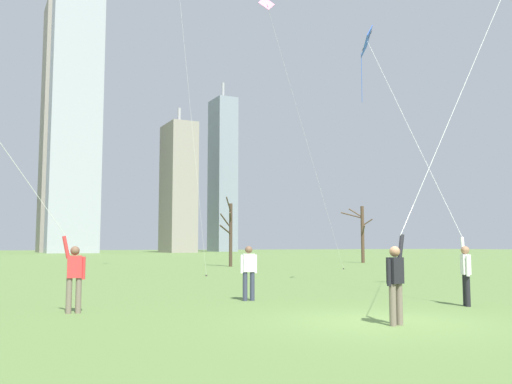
% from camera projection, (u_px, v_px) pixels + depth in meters
% --- Properties ---
extents(ground_plane, '(400.00, 400.00, 0.00)m').
position_uv_depth(ground_plane, '(381.00, 322.00, 11.97)').
color(ground_plane, '#5B7A3D').
extents(kite_flyer_far_back_yellow, '(8.54, 1.62, 13.71)m').
position_uv_depth(kite_flyer_far_back_yellow, '(427.00, 199.00, 12.33)').
color(kite_flyer_far_back_yellow, '#726656').
rests_on(kite_flyer_far_back_yellow, ground).
extents(kite_flyer_midfield_right_blue, '(2.69, 7.49, 10.71)m').
position_uv_depth(kite_flyer_midfield_right_blue, '(434.00, 198.00, 17.03)').
color(kite_flyer_midfield_right_blue, black).
rests_on(kite_flyer_midfield_right_blue, ground).
extents(bystander_watching_nearby, '(0.50, 0.27, 1.62)m').
position_uv_depth(bystander_watching_nearby, '(249.00, 270.00, 16.68)').
color(bystander_watching_nearby, '#33384C').
rests_on(bystander_watching_nearby, ground).
extents(distant_kite_low_near_trees_pink, '(6.99, 1.10, 17.94)m').
position_uv_depth(distant_kite_low_near_trees_pink, '(273.00, 27.00, 36.76)').
color(distant_kite_low_near_trees_pink, pink).
rests_on(distant_kite_low_near_trees_pink, ground).
extents(bare_tree_leftmost, '(2.11, 2.60, 5.40)m').
position_uv_depth(bare_tree_leftmost, '(362.00, 232.00, 53.38)').
color(bare_tree_leftmost, '#4C3828').
rests_on(bare_tree_leftmost, ground).
extents(bare_tree_left_of_center, '(1.46, 1.75, 5.40)m').
position_uv_depth(bare_tree_left_of_center, '(230.00, 232.00, 43.84)').
color(bare_tree_left_of_center, '#423326').
rests_on(bare_tree_left_of_center, ground).
extents(skyline_mid_tower_right, '(5.11, 10.04, 61.99)m').
position_uv_depth(skyline_mid_tower_right, '(53.00, 126.00, 138.01)').
color(skyline_mid_tower_right, gray).
rests_on(skyline_mid_tower_right, ground).
extents(skyline_wide_slab, '(6.33, 10.61, 34.82)m').
position_uv_depth(skyline_wide_slab, '(178.00, 188.00, 133.54)').
color(skyline_wide_slab, gray).
rests_on(skyline_wide_slab, ground).
extents(skyline_tall_tower, '(5.62, 8.61, 47.57)m').
position_uv_depth(skyline_tall_tower, '(223.00, 175.00, 155.82)').
color(skyline_tall_tower, gray).
rests_on(skyline_tall_tower, ground).
extents(skyline_mid_tower_left, '(10.81, 6.16, 68.08)m').
position_uv_depth(skyline_mid_tower_left, '(76.00, 99.00, 124.25)').
color(skyline_mid_tower_left, '#9EA3AD').
rests_on(skyline_mid_tower_left, ground).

